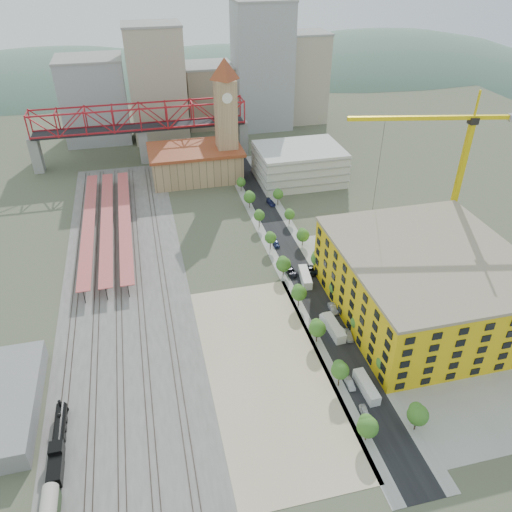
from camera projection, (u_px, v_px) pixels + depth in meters
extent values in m
plane|color=#474C38|center=(253.00, 290.00, 144.62)|extent=(400.00, 400.00, 0.00)
cube|color=#605E59|center=(125.00, 273.00, 151.73)|extent=(36.00, 165.00, 0.06)
cube|color=tan|center=(267.00, 370.00, 118.18)|extent=(28.00, 67.00, 0.06)
cube|color=black|center=(291.00, 255.00, 159.97)|extent=(12.00, 170.00, 0.06)
cube|color=gray|center=(274.00, 258.00, 158.89)|extent=(3.00, 170.00, 0.04)
cube|color=gray|center=(307.00, 253.00, 161.06)|extent=(3.00, 170.00, 0.04)
cube|color=gray|center=(429.00, 309.00, 137.21)|extent=(50.00, 90.00, 0.06)
cube|color=#382B23|center=(75.00, 279.00, 148.76)|extent=(0.12, 160.00, 0.18)
cube|color=#382B23|center=(80.00, 279.00, 149.04)|extent=(0.12, 160.00, 0.18)
cube|color=#382B23|center=(95.00, 276.00, 149.94)|extent=(0.12, 160.00, 0.18)
cube|color=#382B23|center=(100.00, 276.00, 150.23)|extent=(0.12, 160.00, 0.18)
cube|color=#382B23|center=(116.00, 274.00, 151.13)|extent=(0.12, 160.00, 0.18)
cube|color=#382B23|center=(121.00, 273.00, 151.41)|extent=(0.12, 160.00, 0.18)
cube|color=#382B23|center=(136.00, 271.00, 152.31)|extent=(0.12, 160.00, 0.18)
cube|color=#382B23|center=(141.00, 270.00, 152.60)|extent=(0.12, 160.00, 0.18)
cube|color=#382B23|center=(159.00, 268.00, 153.70)|extent=(0.12, 160.00, 0.18)
cube|color=#382B23|center=(164.00, 267.00, 153.98)|extent=(0.12, 160.00, 0.18)
cube|color=#BC484E|center=(89.00, 223.00, 169.77)|extent=(4.00, 80.00, 0.25)
cylinder|color=black|center=(90.00, 228.00, 170.86)|extent=(0.24, 0.24, 4.00)
cube|color=#BC484E|center=(107.00, 221.00, 170.95)|extent=(4.00, 80.00, 0.25)
cylinder|color=black|center=(108.00, 226.00, 172.05)|extent=(0.24, 0.24, 4.00)
cube|color=#BC484E|center=(125.00, 219.00, 172.14)|extent=(4.00, 80.00, 0.25)
cylinder|color=black|center=(125.00, 224.00, 173.23)|extent=(0.24, 0.24, 4.00)
cube|color=tan|center=(196.00, 164.00, 207.08)|extent=(36.00, 22.00, 12.00)
cube|color=brown|center=(195.00, 149.00, 203.52)|extent=(38.00, 24.00, 1.20)
cube|color=tan|center=(226.00, 131.00, 200.36)|extent=(8.00, 8.00, 40.00)
pyramid|color=brown|center=(224.00, 57.00, 185.06)|extent=(12.00, 12.00, 8.00)
cylinder|color=white|center=(227.00, 98.00, 189.37)|extent=(4.00, 0.30, 4.00)
cube|color=silver|center=(299.00, 164.00, 204.86)|extent=(34.00, 26.00, 14.00)
cube|color=gray|center=(36.00, 155.00, 212.14)|extent=(4.00, 6.00, 15.00)
cube|color=gray|center=(243.00, 137.00, 229.91)|extent=(4.00, 6.00, 15.00)
cube|color=gray|center=(144.00, 146.00, 221.02)|extent=(4.00, 6.00, 15.00)
cube|color=black|center=(141.00, 128.00, 216.65)|extent=(90.00, 9.00, 1.00)
cube|color=gold|center=(425.00, 284.00, 131.72)|extent=(44.00, 50.00, 18.00)
cube|color=gray|center=(432.00, 255.00, 126.58)|extent=(44.60, 50.60, 0.80)
cube|color=#9EA0A3|center=(95.00, 101.00, 239.27)|extent=(30.00, 25.00, 38.00)
cube|color=#B2A58C|center=(157.00, 85.00, 237.30)|extent=(26.00, 22.00, 52.00)
cube|color=gray|center=(209.00, 96.00, 260.85)|extent=(24.00, 24.00, 30.00)
cube|color=#9EA0A3|center=(262.00, 67.00, 249.65)|extent=(28.00, 22.00, 60.00)
cube|color=#B2A58C|center=(304.00, 79.00, 262.83)|extent=(22.00, 20.00, 44.00)
cube|color=brown|center=(181.00, 96.00, 267.32)|extent=(20.00, 20.00, 26.00)
ellipsoid|color=#4C6B59|center=(72.00, 176.00, 377.56)|extent=(396.00, 216.00, 180.00)
ellipsoid|color=#4C6B59|center=(228.00, 188.00, 414.38)|extent=(484.00, 264.00, 220.00)
ellipsoid|color=#4C6B59|center=(365.00, 150.00, 426.05)|extent=(418.00, 228.00, 190.00)
cylinder|color=black|center=(60.00, 426.00, 102.05)|extent=(2.32, 11.15, 2.32)
cube|color=black|center=(57.00, 451.00, 97.04)|extent=(2.60, 2.79, 2.97)
cylinder|color=black|center=(60.00, 403.00, 104.92)|extent=(0.65, 0.65, 1.49)
sphere|color=black|center=(59.00, 415.00, 102.91)|extent=(0.93, 0.93, 0.93)
cone|color=black|center=(63.00, 407.00, 107.96)|extent=(2.42, 1.49, 2.42)
cube|color=black|center=(55.00, 472.00, 93.94)|extent=(2.60, 5.58, 2.60)
cube|color=yellow|center=(456.00, 192.00, 151.02)|extent=(1.49, 1.49, 42.01)
cube|color=black|center=(473.00, 121.00, 139.03)|extent=(2.33, 2.33, 1.87)
cube|color=yellow|center=(411.00, 118.00, 137.98)|extent=(34.98, 8.20, 1.12)
cube|color=yellow|center=(494.00, 117.00, 138.69)|extent=(11.20, 3.34, 1.12)
cube|color=yellow|center=(477.00, 104.00, 136.48)|extent=(0.47, 0.47, 7.47)
cube|color=silver|center=(366.00, 387.00, 112.14)|extent=(2.74, 9.50, 2.58)
cube|color=silver|center=(334.00, 328.00, 128.70)|extent=(3.14, 10.13, 2.74)
cube|color=silver|center=(332.00, 326.00, 129.67)|extent=(4.34, 8.88, 2.35)
cube|color=silver|center=(305.00, 277.00, 147.64)|extent=(3.87, 10.02, 2.67)
imported|color=silver|center=(365.00, 412.00, 106.93)|extent=(2.09, 4.29, 1.41)
imported|color=#9C9CA2|center=(350.00, 384.00, 113.75)|extent=(1.51, 4.20, 1.38)
imported|color=black|center=(291.00, 272.00, 150.86)|extent=(3.00, 5.86, 1.58)
imported|color=navy|center=(276.00, 244.00, 164.59)|extent=(2.21, 4.68, 1.32)
imported|color=silver|center=(349.00, 335.00, 127.13)|extent=(2.66, 4.96, 1.60)
imported|color=#9B9CA0|center=(333.00, 309.00, 136.20)|extent=(1.81, 4.80, 1.56)
imported|color=black|center=(311.00, 271.00, 151.42)|extent=(3.29, 5.78, 1.52)
imported|color=#1B2050|center=(271.00, 203.00, 189.31)|extent=(2.92, 5.42, 1.49)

